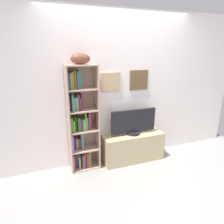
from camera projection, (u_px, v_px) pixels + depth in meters
name	position (u px, v px, depth m)	size (l,w,h in m)	color
ground	(149.00, 195.00, 2.77)	(5.20, 5.20, 0.04)	gray
back_wall	(119.00, 89.00, 3.40)	(4.80, 0.08, 2.53)	white
bookshelf	(80.00, 123.00, 3.19)	(0.47, 0.27, 1.70)	tan
football	(80.00, 59.00, 2.88)	(0.28, 0.16, 0.16)	brown
tv_stand	(133.00, 147.00, 3.57)	(1.07, 0.37, 0.50)	tan
television	(134.00, 122.00, 3.43)	(0.81, 0.22, 0.44)	black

